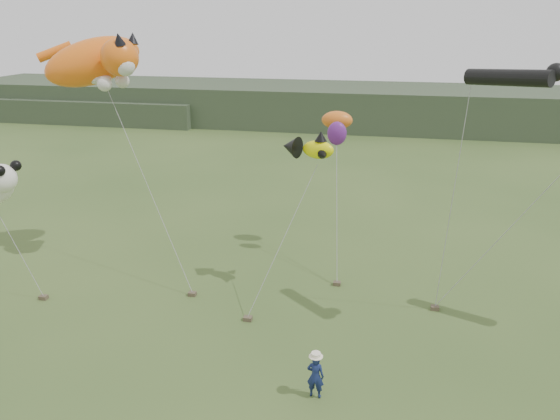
{
  "coord_description": "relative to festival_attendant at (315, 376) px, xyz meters",
  "views": [
    {
      "loc": [
        2.97,
        -13.7,
        10.66
      ],
      "look_at": [
        -0.55,
        3.0,
        4.68
      ],
      "focal_mm": 35.0,
      "sensor_mm": 36.0,
      "label": 1
    }
  ],
  "objects": [
    {
      "name": "festival_attendant",
      "position": [
        0.0,
        0.0,
        0.0
      ],
      "size": [
        0.54,
        0.38,
        1.42
      ],
      "primitive_type": "imported",
      "rotation": [
        0.0,
        0.0,
        3.05
      ],
      "color": "#14204E",
      "rests_on": "ground"
    },
    {
      "name": "sandbag_anchors",
      "position": [
        -3.37,
        5.22,
        -0.63
      ],
      "size": [
        15.71,
        3.91,
        0.16
      ],
      "color": "brown",
      "rests_on": "ground"
    },
    {
      "name": "ground",
      "position": [
        -1.2,
        0.21,
        -0.71
      ],
      "size": [
        120.0,
        120.0,
        0.0
      ],
      "primitive_type": "plane",
      "color": "#385123",
      "rests_on": "ground"
    },
    {
      "name": "fish_kite",
      "position": [
        -1.44,
        7.02,
        5.25
      ],
      "size": [
        2.35,
        1.55,
        1.14
      ],
      "color": "#ECEE05",
      "rests_on": "ground"
    },
    {
      "name": "cat_kite",
      "position": [
        -10.73,
        8.38,
        8.26
      ],
      "size": [
        5.52,
        4.14,
        2.88
      ],
      "color": "orange",
      "rests_on": "ground"
    },
    {
      "name": "headland",
      "position": [
        -4.31,
        44.9,
        1.21
      ],
      "size": [
        90.0,
        13.0,
        4.0
      ],
      "color": "#2D3D28",
      "rests_on": "ground"
    },
    {
      "name": "misc_kites",
      "position": [
        -0.76,
        11.0,
        5.46
      ],
      "size": [
        1.42,
        1.7,
        1.36
      ],
      "color": "orange",
      "rests_on": "ground"
    }
  ]
}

